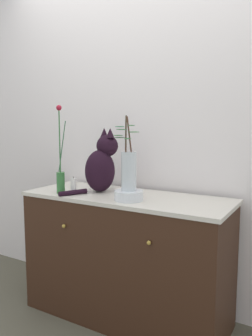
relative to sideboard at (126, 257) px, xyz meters
The scene contains 8 objects.
ground_plane 0.42m from the sideboard, 90.00° to the left, with size 6.00×6.00×0.00m, color #565242.
wall_back 0.94m from the sideboard, 90.00° to the left, with size 4.40×0.08×2.60m, color white.
sideboard is the anchor object (origin of this frame).
cat_sitting 0.64m from the sideboard, behind, with size 0.28×0.41×0.44m.
vase_slim_green 0.71m from the sideboard, 158.43° to the right, with size 0.08×0.05×0.59m.
bowl_porcelain 0.47m from the sideboard, 52.88° to the right, with size 0.18×0.18×0.06m, color silver.
vase_glass_clear 0.63m from the sideboard, 53.56° to the right, with size 0.18×0.13×0.45m.
candle_pillar 0.59m from the sideboard, 156.52° to the right, with size 0.04×0.04×0.12m.
Camera 1 is at (1.09, -1.85, 1.28)m, focal length 35.72 mm.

